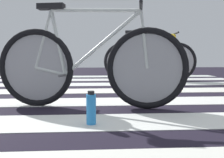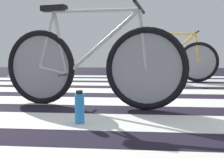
{
  "view_description": "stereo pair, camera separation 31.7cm",
  "coord_description": "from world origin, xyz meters",
  "views": [
    {
      "loc": [
        -0.15,
        -2.75,
        0.49
      ],
      "look_at": [
        -0.01,
        -0.53,
        0.28
      ],
      "focal_mm": 38.98,
      "sensor_mm": 36.0,
      "label": 1
    },
    {
      "loc": [
        0.17,
        -2.75,
        0.49
      ],
      "look_at": [
        -0.01,
        -0.53,
        0.28
      ],
      "focal_mm": 38.98,
      "sensor_mm": 36.0,
      "label": 2
    }
  ],
  "objects": [
    {
      "name": "water_bottle",
      "position": [
        -0.19,
        -1.11,
        0.13
      ],
      "size": [
        0.07,
        0.07,
        0.23
      ],
      "color": "#2A8ADE",
      "rests_on": "ground"
    },
    {
      "name": "bicycle_2_of_2",
      "position": [
        0.84,
        1.76,
        0.41
      ],
      "size": [
        1.74,
        0.52,
        0.93
      ],
      "rotation": [
        0.0,
        0.0,
        -0.07
      ],
      "color": "black",
      "rests_on": "ground"
    },
    {
      "name": "bicycle_1_of_2",
      "position": [
        -0.22,
        -0.55,
        0.41
      ],
      "size": [
        1.72,
        0.55,
        0.93
      ],
      "rotation": [
        0.0,
        0.0,
        -0.18
      ],
      "color": "black",
      "rests_on": "ground"
    },
    {
      "name": "ground",
      "position": [
        0.0,
        0.0,
        0.01
      ],
      "size": [
        18.0,
        14.0,
        0.02
      ],
      "color": "black"
    },
    {
      "name": "crosswalk_markings",
      "position": [
        -0.07,
        -0.29,
        0.02
      ],
      "size": [
        5.39,
        6.53,
        0.0
      ],
      "color": "silver",
      "rests_on": "ground"
    }
  ]
}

